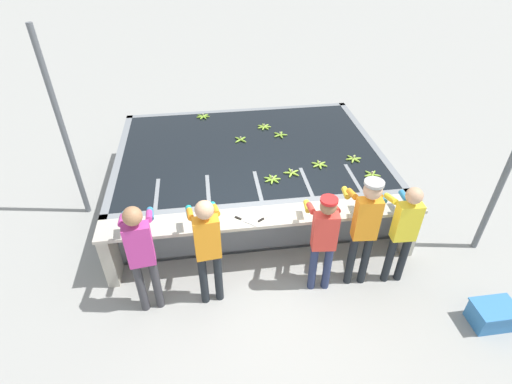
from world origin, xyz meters
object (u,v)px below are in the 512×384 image
banana_bunch_floating_4 (203,116)px  knife_0 (265,218)px  worker_3 (365,223)px  crate (493,315)px  worker_1 (207,243)px  knife_1 (242,220)px  banana_bunch_floating_1 (241,140)px  banana_bunch_floating_6 (319,164)px  support_post_right (511,162)px  banana_bunch_floating_8 (280,135)px  banana_bunch_floating_0 (353,159)px  banana_bunch_ledge_0 (370,208)px  worker_0 (141,250)px  banana_bunch_floating_2 (372,175)px  banana_bunch_floating_7 (292,173)px  support_post_left (63,131)px  banana_bunch_floating_3 (272,179)px  worker_2 (324,236)px  worker_4 (404,227)px  banana_bunch_floating_5 (264,127)px

banana_bunch_floating_4 → knife_0: banana_bunch_floating_4 is taller
worker_3 → crate: 2.02m
worker_1 → knife_1: 0.72m
worker_1 → banana_bunch_floating_4: bearing=89.0°
banana_bunch_floating_1 → banana_bunch_floating_6: (1.21, -1.04, -0.00)m
crate → support_post_right: bearing=65.0°
knife_0 → banana_bunch_floating_8: bearing=74.2°
banana_bunch_floating_0 → banana_bunch_ledge_0: 1.37m
worker_0 → worker_3: bearing=1.0°
banana_bunch_floating_0 → banana_bunch_floating_2: 0.53m
worker_1 → banana_bunch_floating_0: (2.56, 1.85, -0.10)m
banana_bunch_ledge_0 → support_post_right: (1.89, -0.06, 0.66)m
knife_1 → worker_1: bearing=-134.2°
worker_0 → banana_bunch_floating_7: 2.74m
crate → support_post_left: 6.67m
banana_bunch_floating_8 → knife_1: 2.55m
banana_bunch_floating_3 → worker_1: bearing=-127.0°
banana_bunch_floating_8 → knife_0: (-0.67, -2.36, -0.01)m
banana_bunch_floating_7 → crate: size_ratio=0.50×
worker_3 → banana_bunch_floating_0: 1.88m
worker_2 → banana_bunch_ledge_0: (0.82, 0.48, -0.02)m
banana_bunch_floating_7 → banana_bunch_ledge_0: bearing=-49.5°
knife_1 → crate: knife_1 is taller
worker_4 → knife_0: worker_4 is taller
worker_0 → banana_bunch_floating_5: (2.05, 3.25, -0.10)m
banana_bunch_floating_0 → banana_bunch_floating_7: bearing=-166.2°
banana_bunch_floating_7 → banana_bunch_floating_2: bearing=-10.4°
crate → banana_bunch_floating_8: bearing=118.9°
worker_0 → banana_bunch_floating_6: size_ratio=6.11×
worker_2 → worker_4: 1.10m
support_post_left → worker_1: bearing=-46.8°
banana_bunch_ledge_0 → banana_bunch_floating_2: bearing=66.8°
banana_bunch_floating_6 → banana_bunch_ledge_0: bearing=-72.3°
banana_bunch_floating_2 → knife_1: 2.34m
worker_2 → knife_1: 1.13m
banana_bunch_floating_4 → banana_bunch_floating_6: size_ratio=1.00×
worker_1 → worker_0: bearing=-178.9°
knife_0 → support_post_left: support_post_left is taller
worker_4 → banana_bunch_floating_7: worker_4 is taller
banana_bunch_ledge_0 → banana_bunch_floating_7: bearing=130.5°
worker_1 → worker_4: bearing=0.2°
worker_4 → banana_bunch_floating_8: bearing=111.6°
worker_1 → knife_1: worker_1 is taller
banana_bunch_floating_2 → banana_bunch_floating_4: (-2.63, 2.54, -0.00)m
banana_bunch_floating_0 → banana_bunch_floating_3: size_ratio=1.00×
worker_0 → banana_bunch_floating_3: worker_0 is taller
banana_bunch_floating_5 → knife_1: banana_bunch_floating_5 is taller
knife_0 → banana_bunch_floating_6: bearing=47.8°
worker_3 → worker_4: 0.56m
banana_bunch_floating_0 → knife_1: (-2.06, -1.33, -0.01)m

